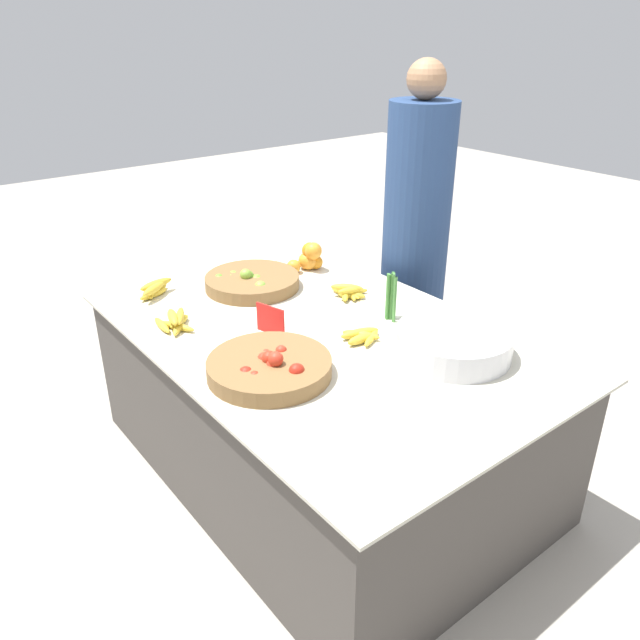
{
  "coord_description": "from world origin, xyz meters",
  "views": [
    {
      "loc": [
        1.63,
        -1.28,
        1.68
      ],
      "look_at": [
        0.0,
        0.0,
        0.68
      ],
      "focal_mm": 35.0,
      "sensor_mm": 36.0,
      "label": 1
    }
  ],
  "objects": [
    {
      "name": "ground_plane",
      "position": [
        0.0,
        0.0,
        0.0
      ],
      "size": [
        12.0,
        12.0,
        0.0
      ],
      "primitive_type": "plane",
      "color": "#ADA599"
    },
    {
      "name": "market_table",
      "position": [
        0.0,
        0.0,
        0.31
      ],
      "size": [
        1.77,
        1.16,
        0.63
      ],
      "color": "#4C4742",
      "rests_on": "ground_plane"
    },
    {
      "name": "lime_bowl",
      "position": [
        -0.52,
        0.03,
        0.66
      ],
      "size": [
        0.41,
        0.41,
        0.09
      ],
      "color": "olive",
      "rests_on": "market_table"
    },
    {
      "name": "tomato_basket",
      "position": [
        0.14,
        -0.32,
        0.66
      ],
      "size": [
        0.41,
        0.41,
        0.1
      ],
      "color": "olive",
      "rests_on": "market_table"
    },
    {
      "name": "orange_pile",
      "position": [
        -0.54,
        0.36,
        0.68
      ],
      "size": [
        0.13,
        0.18,
        0.14
      ],
      "color": "orange",
      "rests_on": "market_table"
    },
    {
      "name": "metal_bowl",
      "position": [
        0.42,
        0.26,
        0.67
      ],
      "size": [
        0.4,
        0.4,
        0.09
      ],
      "color": "silver",
      "rests_on": "market_table"
    },
    {
      "name": "price_sign",
      "position": [
        -0.1,
        -0.15,
        0.68
      ],
      "size": [
        0.12,
        0.04,
        0.11
      ],
      "rotation": [
        0.0,
        0.0,
        0.28
      ],
      "color": "red",
      "rests_on": "market_table"
    },
    {
      "name": "veg_bundle",
      "position": [
        0.08,
        0.28,
        0.72
      ],
      "size": [
        0.05,
        0.04,
        0.19
      ],
      "color": "#428438",
      "rests_on": "market_table"
    },
    {
      "name": "banana_bunch_front_right",
      "position": [
        -0.7,
        -0.34,
        0.66
      ],
      "size": [
        0.19,
        0.18,
        0.06
      ],
      "color": "gold",
      "rests_on": "market_table"
    },
    {
      "name": "banana_bunch_front_center",
      "position": [
        -0.18,
        0.29,
        0.65
      ],
      "size": [
        0.17,
        0.17,
        0.06
      ],
      "color": "gold",
      "rests_on": "market_table"
    },
    {
      "name": "banana_bunch_back_center",
      "position": [
        0.14,
        0.08,
        0.64
      ],
      "size": [
        0.15,
        0.16,
        0.04
      ],
      "color": "gold",
      "rests_on": "market_table"
    },
    {
      "name": "banana_bunch_front_left",
      "position": [
        -0.37,
        -0.41,
        0.65
      ],
      "size": [
        0.19,
        0.14,
        0.06
      ],
      "color": "gold",
      "rests_on": "market_table"
    },
    {
      "name": "vendor_person",
      "position": [
        -0.31,
        0.82,
        0.71
      ],
      "size": [
        0.31,
        0.31,
        1.54
      ],
      "color": "navy",
      "rests_on": "ground_plane"
    }
  ]
}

